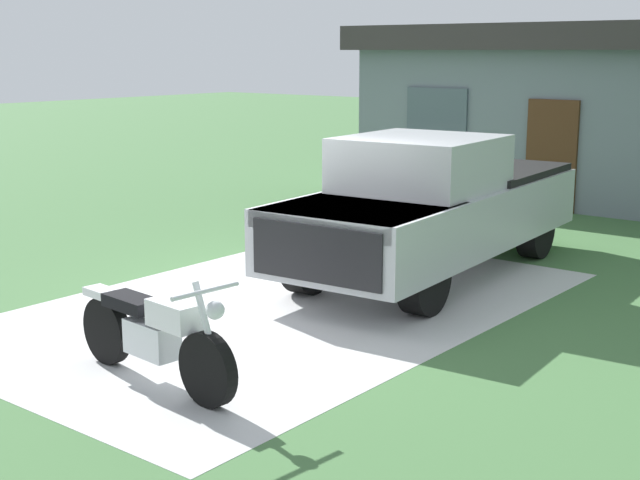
{
  "coord_description": "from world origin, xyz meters",
  "views": [
    {
      "loc": [
        6.7,
        -7.71,
        2.98
      ],
      "look_at": [
        0.62,
        -0.09,
        0.9
      ],
      "focal_mm": 49.81,
      "sensor_mm": 36.0,
      "label": 1
    }
  ],
  "objects": [
    {
      "name": "ground_plane",
      "position": [
        0.0,
        0.0,
        0.0
      ],
      "size": [
        80.0,
        80.0,
        0.0
      ],
      "primitive_type": "plane",
      "color": "#416B3C"
    },
    {
      "name": "neighbor_house",
      "position": [
        -0.26,
        10.5,
        1.79
      ],
      "size": [
        9.6,
        5.6,
        3.5
      ],
      "color": "slate",
      "rests_on": "ground"
    },
    {
      "name": "motorcycle",
      "position": [
        0.74,
        -2.65,
        0.47
      ],
      "size": [
        2.21,
        0.7,
        1.09
      ],
      "color": "black",
      "rests_on": "ground"
    },
    {
      "name": "pickup_truck",
      "position": [
        0.53,
        2.51,
        0.95
      ],
      "size": [
        2.42,
        5.75,
        1.9
      ],
      "color": "black",
      "rests_on": "ground"
    },
    {
      "name": "driveway_pad",
      "position": [
        0.0,
        0.0,
        0.0
      ],
      "size": [
        4.72,
        7.51,
        0.01
      ],
      "primitive_type": "cube",
      "color": "#BABABA",
      "rests_on": "ground"
    }
  ]
}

